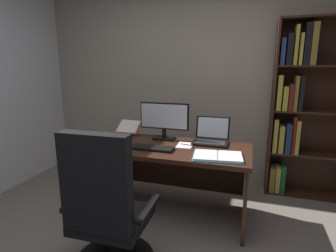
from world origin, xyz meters
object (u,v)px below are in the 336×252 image
keyboard (152,148)px  reading_stand_with_book (128,128)px  laptop (211,138)px  coffee_mug (115,138)px  monitor (164,120)px  office_chair (106,216)px  bookshelf (303,109)px  notepad (185,145)px  computer_mouse (123,144)px  pen (187,145)px  open_binder (218,156)px  desk (171,162)px

keyboard → reading_stand_with_book: reading_stand_with_book is taller
laptop → coffee_mug: 0.99m
monitor → keyboard: 0.43m
office_chair → monitor: monitor is taller
keyboard → coffee_mug: size_ratio=4.54×
bookshelf → notepad: (-1.16, -0.81, -0.30)m
computer_mouse → pen: computer_mouse is taller
office_chair → open_binder: office_chair is taller
bookshelf → pen: bookshelf is taller
office_chair → laptop: size_ratio=3.10×
reading_stand_with_book → open_binder: 1.19m
reading_stand_with_book → desk: bearing=-21.0°
office_chair → pen: bearing=69.3°
computer_mouse → notepad: computer_mouse is taller
desk → monitor: (-0.13, 0.17, 0.40)m
bookshelf → notepad: bearing=-145.0°
bookshelf → office_chair: bookshelf is taller
pen → bookshelf: bearing=35.4°
notepad → pen: bearing=0.0°
desk → reading_stand_with_book: bearing=159.0°
bookshelf → coffee_mug: (-1.88, -0.89, -0.26)m
desk → keyboard: bearing=-120.9°
desk → reading_stand_with_book: reading_stand_with_book is taller
keyboard → coffee_mug: (-0.44, 0.11, 0.03)m
laptop → reading_stand_with_book: laptop is taller
desk → coffee_mug: bearing=-169.7°
monitor → notepad: monitor is taller
bookshelf → pen: bearing=-144.6°
desk → open_binder: 0.60m
desk → coffee_mug: coffee_mug is taller
office_chair → pen: office_chair is taller
bookshelf → monitor: 1.56m
coffee_mug → keyboard: bearing=-14.0°
open_binder → coffee_mug: coffee_mug is taller
open_binder → pen: (-0.33, 0.25, 0.00)m
monitor → laptop: 0.53m
office_chair → monitor: bearing=86.2°
bookshelf → office_chair: size_ratio=1.83×
bookshelf → computer_mouse: size_ratio=19.13×
computer_mouse → pen: size_ratio=0.74×
reading_stand_with_book → pen: reading_stand_with_book is taller
desk → office_chair: 1.02m
keyboard → open_binder: same height
bookshelf → open_binder: bookshelf is taller
computer_mouse → bookshelf: bearing=30.2°
laptop → open_binder: (0.13, -0.44, -0.04)m
laptop → monitor: bearing=-179.4°
bookshelf → pen: size_ratio=14.21×
notepad → coffee_mug: coffee_mug is taller
open_binder → notepad: open_binder is taller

